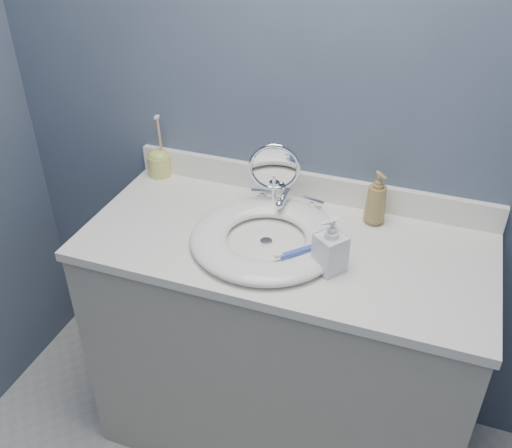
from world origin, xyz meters
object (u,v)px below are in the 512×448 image
at_px(soap_bottle_clear, 331,245).
at_px(toothbrush_holder, 159,162).
at_px(soap_bottle_amber, 376,198).
at_px(makeup_mirror, 274,175).

height_order(soap_bottle_clear, toothbrush_holder, toothbrush_holder).
distance_m(soap_bottle_amber, toothbrush_holder, 0.77).
height_order(makeup_mirror, toothbrush_holder, makeup_mirror).
bearing_deg(toothbrush_holder, makeup_mirror, -11.05).
xyz_separation_m(makeup_mirror, soap_bottle_amber, (0.31, 0.04, -0.04)).
bearing_deg(soap_bottle_amber, makeup_mirror, 145.81).
distance_m(makeup_mirror, soap_bottle_amber, 0.32).
height_order(makeup_mirror, soap_bottle_amber, makeup_mirror).
bearing_deg(soap_bottle_amber, toothbrush_holder, 134.46).
xyz_separation_m(soap_bottle_amber, soap_bottle_clear, (-0.07, -0.28, -0.00)).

